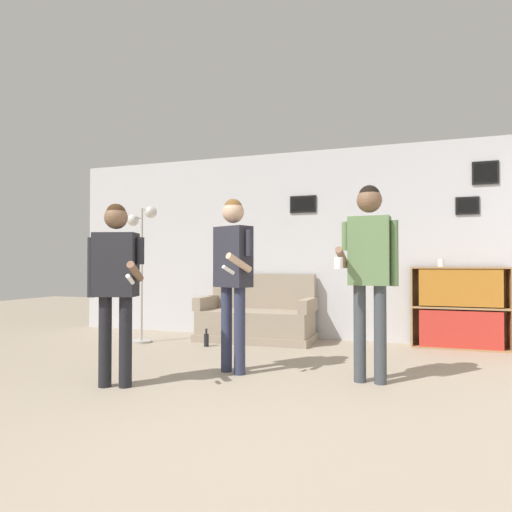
# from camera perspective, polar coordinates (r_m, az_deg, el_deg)

# --- Properties ---
(ground_plane) EXTENTS (20.00, 20.00, 0.00)m
(ground_plane) POSITION_cam_1_polar(r_m,az_deg,el_deg) (2.77, -10.35, -23.46)
(ground_plane) COLOR gray
(wall_back) EXTENTS (7.86, 0.08, 2.70)m
(wall_back) POSITION_cam_1_polar(r_m,az_deg,el_deg) (6.60, 7.84, 1.50)
(wall_back) COLOR silver
(wall_back) RESTS_ON ground_plane
(couch) EXTENTS (1.60, 0.80, 0.92)m
(couch) POSITION_cam_1_polar(r_m,az_deg,el_deg) (6.44, 0.15, -7.82)
(couch) COLOR gray
(couch) RESTS_ON ground_plane
(bookshelf) EXTENTS (1.16, 0.30, 1.03)m
(bookshelf) POSITION_cam_1_polar(r_m,az_deg,el_deg) (6.31, 24.06, -5.94)
(bookshelf) COLOR #A87F51
(bookshelf) RESTS_ON ground_plane
(floor_lamp) EXTENTS (0.44, 0.28, 1.85)m
(floor_lamp) POSITION_cam_1_polar(r_m,az_deg,el_deg) (6.40, -14.08, 1.20)
(floor_lamp) COLOR #ADA89E
(floor_lamp) RESTS_ON ground_plane
(person_player_foreground_left) EXTENTS (0.55, 0.41, 1.59)m
(person_player_foreground_left) POSITION_cam_1_polar(r_m,az_deg,el_deg) (4.14, -17.15, -2.30)
(person_player_foreground_left) COLOR black
(person_player_foreground_left) RESTS_ON ground_plane
(person_player_foreground_center) EXTENTS (0.47, 0.57, 1.70)m
(person_player_foreground_center) POSITION_cam_1_polar(r_m,az_deg,el_deg) (4.47, -2.91, -1.17)
(person_player_foreground_center) COLOR #2D334C
(person_player_foreground_center) RESTS_ON ground_plane
(person_watcher_holding_cup) EXTENTS (0.52, 0.42, 1.77)m
(person_watcher_holding_cup) POSITION_cam_1_polar(r_m,az_deg,el_deg) (4.21, 13.99, -0.44)
(person_watcher_holding_cup) COLOR #3D4247
(person_watcher_holding_cup) RESTS_ON ground_plane
(bottle_on_floor) EXTENTS (0.06, 0.06, 0.23)m
(bottle_on_floor) POSITION_cam_1_polar(r_m,az_deg,el_deg) (6.01, -6.23, -10.33)
(bottle_on_floor) COLOR black
(bottle_on_floor) RESTS_ON ground_plane
(drinking_cup) EXTENTS (0.08, 0.08, 0.10)m
(drinking_cup) POSITION_cam_1_polar(r_m,az_deg,el_deg) (6.27, 22.12, -0.79)
(drinking_cup) COLOR white
(drinking_cup) RESTS_ON bookshelf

